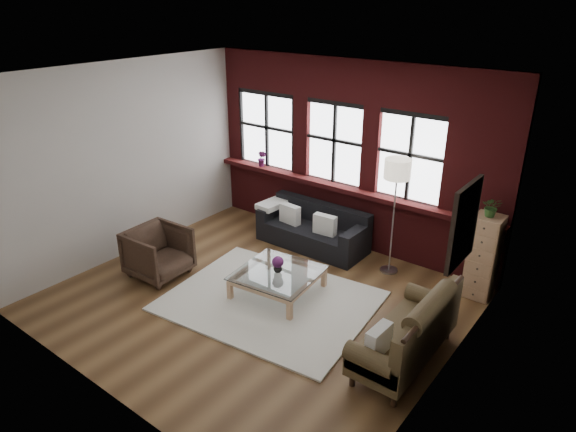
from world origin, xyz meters
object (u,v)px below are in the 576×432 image
Objects in this scene: floor_lamp at (394,213)px; dark_sofa at (312,228)px; drawer_chest at (483,257)px; coffee_table at (278,283)px; vase at (278,268)px; vintage_settee at (406,328)px; armchair at (158,252)px.

dark_sofa is at bearing -179.10° from floor_lamp.
drawer_chest is at bearing 3.66° from dark_sofa.
vase is at bearing 180.00° from coffee_table.
floor_lamp reaches higher than dark_sofa.
vintage_settee is 2.17m from vase.
floor_lamp reaches higher than armchair.
dark_sofa is 2.26× the size of armchair.
floor_lamp is at bearing 121.52° from vintage_settee.
vase reaches higher than coffee_table.
armchair is (-4.00, -0.43, -0.08)m from vintage_settee.
vintage_settee is 1.38× the size of drawer_chest.
armchair is 1.97m from vase.
armchair is at bearing -173.82° from vintage_settee.
drawer_chest is at bearing -62.07° from armchair.
armchair is (-1.34, -2.30, 0.04)m from dark_sofa.
vintage_settee reaches higher than armchair.
coffee_table is (-2.15, 0.26, -0.29)m from vintage_settee.
vase is 0.11× the size of drawer_chest.
vintage_settee reaches higher than dark_sofa.
vintage_settee is 0.86× the size of floor_lamp.
vintage_settee is at bearing -58.48° from floor_lamp.
floor_lamp is (2.84, 2.32, 0.63)m from armchair.
vintage_settee is (2.66, -1.87, 0.12)m from dark_sofa.
vase is 0.07× the size of floor_lamp.
vase is at bearing -121.42° from floor_lamp.
vase is at bearing -143.00° from drawer_chest.
drawer_chest reaches higher than dark_sofa.
drawer_chest reaches higher than coffee_table.
vase is 2.00m from floor_lamp.
armchair is at bearing -159.44° from vase.
vase is at bearing -71.97° from armchair.
floor_lamp is at bearing -173.37° from drawer_chest.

